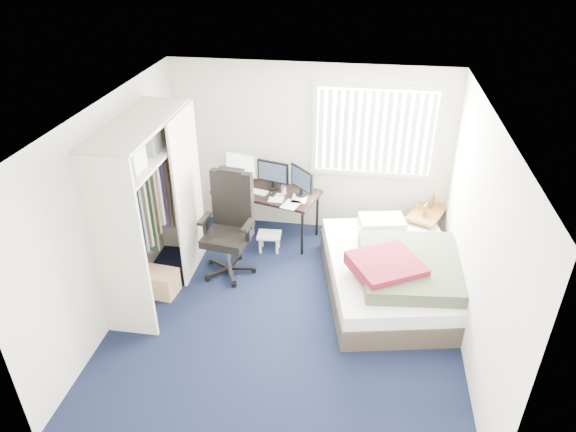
% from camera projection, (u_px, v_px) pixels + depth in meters
% --- Properties ---
extents(ground, '(4.20, 4.20, 0.00)m').
position_uv_depth(ground, '(287.00, 312.00, 6.21)').
color(ground, black).
rests_on(ground, ground).
extents(room_shell, '(4.20, 4.20, 4.20)m').
position_uv_depth(room_shell, '(287.00, 203.00, 5.46)').
color(room_shell, silver).
rests_on(room_shell, ground).
extents(window_assembly, '(1.72, 0.09, 1.32)m').
position_uv_depth(window_assembly, '(375.00, 132.00, 7.04)').
color(window_assembly, white).
rests_on(window_assembly, ground).
extents(closet, '(0.64, 1.84, 2.22)m').
position_uv_depth(closet, '(149.00, 194.00, 5.99)').
color(closet, beige).
rests_on(closet, ground).
extents(desk, '(1.62, 1.06, 1.19)m').
position_uv_depth(desk, '(268.00, 188.00, 7.40)').
color(desk, black).
rests_on(desk, ground).
extents(office_chair, '(0.75, 0.75, 1.41)m').
position_uv_depth(office_chair, '(230.00, 234.00, 6.73)').
color(office_chair, black).
rests_on(office_chair, ground).
extents(footstool, '(0.34, 0.28, 0.27)m').
position_uv_depth(footstool, '(269.00, 238.00, 7.29)').
color(footstool, white).
rests_on(footstool, ground).
extents(nightstand, '(0.69, 0.89, 0.73)m').
position_uv_depth(nightstand, '(428.00, 214.00, 7.32)').
color(nightstand, brown).
rests_on(nightstand, ground).
extents(bed, '(2.00, 2.42, 0.70)m').
position_uv_depth(bed, '(395.00, 273.00, 6.42)').
color(bed, '#3C322B').
rests_on(bed, ground).
extents(pine_box, '(0.46, 0.37, 0.32)m').
position_uv_depth(pine_box, '(160.00, 283.00, 6.46)').
color(pine_box, tan).
rests_on(pine_box, ground).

